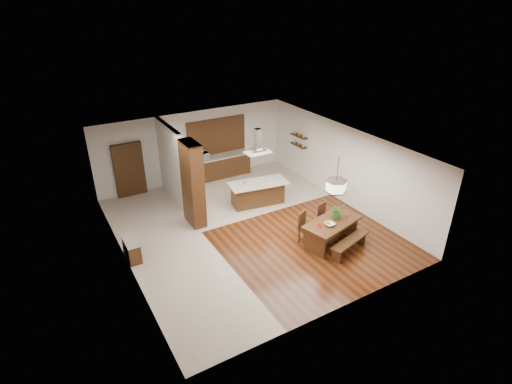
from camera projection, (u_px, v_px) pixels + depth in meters
room_shell at (248, 171)px, 12.49m from camera, size 9.00×9.04×2.92m
tile_hallway at (170, 251)px, 12.17m from camera, size 2.50×9.00×0.01m
tile_kitchen at (245, 190)px, 15.91m from camera, size 5.50×4.00×0.01m
soffit_band at (247, 146)px, 12.12m from camera, size 8.00×9.00×0.02m
partition_pier at (193, 184)px, 13.06m from camera, size 0.45×1.00×2.90m
partition_stub at (171, 163)px, 14.68m from camera, size 0.18×2.40×2.90m
hallway_console at (132, 249)px, 11.71m from camera, size 0.37×0.88×0.63m
hallway_doorway at (129, 170)px, 15.12m from camera, size 1.10×0.20×2.10m
rear_counter at (220, 166)px, 16.90m from camera, size 2.60×0.62×0.95m
kitchen_window at (216, 136)px, 16.53m from camera, size 2.60×0.08×1.50m
shelf_lower at (299, 145)px, 16.54m from camera, size 0.26×0.90×0.04m
shelf_upper at (299, 136)px, 16.36m from camera, size 0.26×0.90×0.04m
dining_table at (332, 227)px, 12.31m from camera, size 2.07×1.37×0.79m
dining_bench at (349, 246)px, 12.03m from camera, size 1.60×0.74×0.44m
dining_chair_left at (307, 228)px, 12.42m from camera, size 0.60×0.60×1.02m
dining_chair_right at (326, 218)px, 13.03m from camera, size 0.51×0.51×0.95m
pendant_lantern at (337, 178)px, 11.57m from camera, size 0.64×0.64×1.31m
foliage_plant at (337, 211)px, 12.32m from camera, size 0.48×0.42×0.48m
fruit_bowl at (330, 224)px, 11.99m from camera, size 0.33×0.33×0.07m
napkin_cone at (319, 224)px, 11.87m from camera, size 0.18×0.18×0.23m
gold_ornament at (347, 215)px, 12.45m from camera, size 0.07×0.07×0.10m
kitchen_island at (258, 193)px, 14.71m from camera, size 2.26×1.25×0.89m
range_hood at (258, 141)px, 13.81m from camera, size 0.90×0.55×0.87m
island_cup at (269, 179)px, 14.61m from camera, size 0.16×0.16×0.10m
microwave at (203, 156)px, 16.27m from camera, size 0.57×0.45×0.28m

